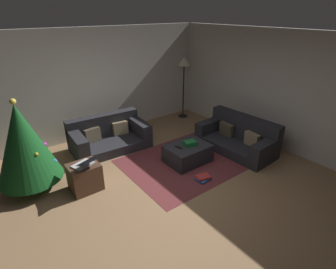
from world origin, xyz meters
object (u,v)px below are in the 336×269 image
at_px(corner_lamp, 184,66).
at_px(gift_box, 190,143).
at_px(couch_left, 108,136).
at_px(christmas_tree, 24,143).
at_px(side_table, 85,177).
at_px(tv_remote, 179,147).
at_px(ottoman, 187,153).
at_px(laptop, 85,163).
at_px(book_stack, 203,178).
at_px(couch_right, 238,138).

bearing_deg(corner_lamp, gift_box, -127.03).
height_order(couch_left, gift_box, couch_left).
xyz_separation_m(christmas_tree, side_table, (0.74, -0.63, -0.65)).
bearing_deg(tv_remote, corner_lamp, 37.13).
distance_m(tv_remote, christmas_tree, 2.82).
height_order(ottoman, laptop, laptop).
bearing_deg(side_table, ottoman, -10.19).
distance_m(gift_box, book_stack, 0.83).
xyz_separation_m(gift_box, christmas_tree, (-2.87, 1.02, 0.47)).
bearing_deg(book_stack, tv_remote, 90.36).
bearing_deg(laptop, couch_left, 51.79).
distance_m(couch_right, gift_box, 1.29).
bearing_deg(corner_lamp, book_stack, -123.46).
bearing_deg(couch_left, tv_remote, 120.40).
relative_size(christmas_tree, corner_lamp, 0.96).
bearing_deg(side_table, gift_box, -10.47).
bearing_deg(gift_box, corner_lamp, 52.97).
bearing_deg(couch_right, gift_box, 76.15).
distance_m(tv_remote, book_stack, 0.82).
bearing_deg(ottoman, corner_lamp, 51.95).
relative_size(tv_remote, side_table, 0.31).
relative_size(couch_left, ottoman, 2.00).
height_order(christmas_tree, side_table, christmas_tree).
xyz_separation_m(ottoman, book_stack, (-0.21, -0.70, -0.15)).
bearing_deg(gift_box, book_stack, -110.55).
distance_m(book_stack, corner_lamp, 3.65).
height_order(ottoman, corner_lamp, corner_lamp).
bearing_deg(tv_remote, gift_box, -22.89).
bearing_deg(side_table, corner_lamp, 24.69).
relative_size(laptop, corner_lamp, 0.28).
relative_size(side_table, corner_lamp, 0.30).
xyz_separation_m(couch_left, laptop, (-1.04, -1.32, 0.29)).
relative_size(couch_left, couch_right, 0.99).
relative_size(couch_left, side_table, 3.40).
distance_m(couch_right, book_stack, 1.59).
distance_m(christmas_tree, book_stack, 3.23).
xyz_separation_m(christmas_tree, laptop, (0.76, -0.69, -0.34)).
distance_m(ottoman, gift_box, 0.24).
relative_size(christmas_tree, laptop, 3.43).
xyz_separation_m(couch_right, laptop, (-3.37, 0.59, 0.27)).
bearing_deg(tv_remote, book_stack, -100.43).
relative_size(couch_left, laptop, 3.60).
relative_size(laptop, book_stack, 1.67).
height_order(christmas_tree, book_stack, christmas_tree).
xyz_separation_m(gift_box, book_stack, (-0.26, -0.69, -0.39)).
xyz_separation_m(couch_right, gift_box, (-1.26, 0.25, 0.14)).
height_order(book_stack, corner_lamp, corner_lamp).
bearing_deg(tv_remote, couch_right, -22.20).
distance_m(ottoman, tv_remote, 0.30).
bearing_deg(gift_box, side_table, 169.53).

